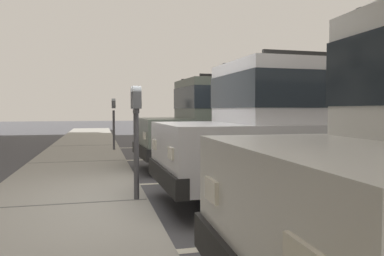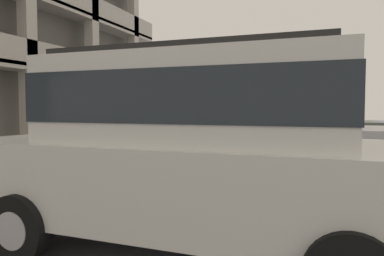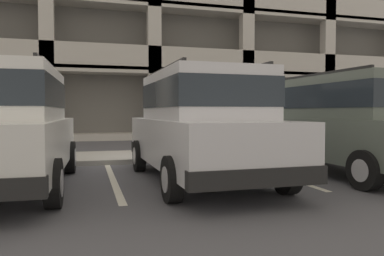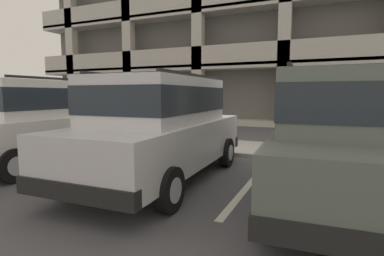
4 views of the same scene
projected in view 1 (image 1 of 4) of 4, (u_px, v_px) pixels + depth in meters
name	position (u px, v px, depth m)	size (l,w,h in m)	color
ground_plane	(163.00, 211.00, 5.05)	(80.00, 80.00, 0.10)	#4C4C51
sidewalk	(62.00, 209.00, 4.73)	(40.00, 2.20, 0.12)	#9E9B93
parking_stall_lines	(223.00, 180.00, 6.95)	(12.98, 4.80, 0.01)	silver
silver_suv	(321.00, 125.00, 5.50)	(2.09, 4.82, 2.03)	silver
dark_hatchback	(244.00, 120.00, 8.52)	(2.18, 4.87, 2.03)	#5B665B
parking_meter_near	(136.00, 115.00, 4.94)	(0.35, 0.12, 1.50)	#47474C
parking_meter_far	(114.00, 116.00, 11.17)	(0.15, 0.12, 1.53)	#47474C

